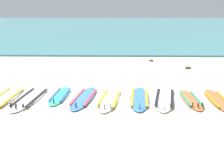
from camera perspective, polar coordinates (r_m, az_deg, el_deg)
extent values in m
plane|color=beige|center=(8.82, -3.09, -2.16)|extent=(80.00, 80.00, 0.00)
cube|color=teal|center=(45.47, 0.47, 12.13)|extent=(80.00, 60.00, 0.10)
ellipsoid|color=white|center=(9.00, -21.09, -2.62)|extent=(0.70, 2.54, 0.07)
cube|color=gold|center=(8.90, -19.78, -2.42)|extent=(0.14, 1.77, 0.01)
ellipsoid|color=white|center=(8.72, -16.50, -2.77)|extent=(0.82, 2.54, 0.07)
cube|color=black|center=(8.79, -17.88, -2.45)|extent=(0.22, 1.75, 0.01)
cube|color=black|center=(8.62, -15.14, -2.58)|extent=(0.22, 1.75, 0.01)
cube|color=black|center=(7.85, -19.18, -4.34)|extent=(0.02, 0.09, 0.11)
cube|color=black|center=(7.97, -20.13, -4.12)|extent=(0.02, 0.09, 0.11)
cube|color=black|center=(7.83, -17.86, -4.26)|extent=(0.02, 0.09, 0.11)
ellipsoid|color=#2DB793|center=(8.74, -10.62, -2.34)|extent=(0.56, 1.95, 0.07)
cube|color=#334CB2|center=(8.77, -11.73, -2.05)|extent=(0.12, 1.35, 0.01)
cube|color=#334CB2|center=(8.69, -9.52, -2.11)|extent=(0.12, 1.35, 0.01)
cube|color=black|center=(8.02, -11.93, -3.36)|extent=(0.02, 0.09, 0.11)
ellipsoid|color=#3875CC|center=(8.43, -5.75, -2.81)|extent=(0.87, 2.36, 0.07)
cube|color=#D13838|center=(8.47, -7.12, -2.47)|extent=(0.29, 1.61, 0.01)
cube|color=#D13838|center=(8.37, -4.38, -2.61)|extent=(0.29, 1.61, 0.01)
cube|color=black|center=(7.59, -7.45, -4.25)|extent=(0.02, 0.09, 0.11)
ellipsoid|color=white|center=(8.25, -0.51, -3.13)|extent=(0.84, 2.37, 0.07)
cube|color=gold|center=(8.27, -1.94, -2.80)|extent=(0.27, 1.62, 0.01)
cube|color=gold|center=(8.21, 0.93, -2.93)|extent=(0.27, 1.62, 0.01)
cube|color=black|center=(7.38, -1.55, -4.68)|extent=(0.02, 0.09, 0.11)
cube|color=black|center=(7.46, -2.68, -4.46)|extent=(0.02, 0.09, 0.11)
cube|color=black|center=(7.41, -0.25, -4.58)|extent=(0.02, 0.09, 0.11)
ellipsoid|color=#3875CC|center=(8.39, 5.67, -2.91)|extent=(0.77, 2.39, 0.07)
cube|color=gold|center=(8.38, 4.23, -2.60)|extent=(0.21, 1.65, 0.01)
cube|color=gold|center=(8.38, 7.13, -2.68)|extent=(0.21, 1.65, 0.01)
cube|color=black|center=(7.49, 5.66, -4.46)|extent=(0.02, 0.09, 0.11)
ellipsoid|color=white|center=(8.47, 10.80, -2.93)|extent=(1.05, 2.50, 0.07)
cube|color=black|center=(8.46, 9.33, -2.58)|extent=(0.40, 1.68, 0.01)
cube|color=black|center=(8.46, 12.29, -2.75)|extent=(0.40, 1.68, 0.01)
cube|color=black|center=(7.55, 10.63, -4.50)|extent=(0.03, 0.09, 0.11)
cube|color=black|center=(7.61, 9.39, -4.28)|extent=(0.03, 0.09, 0.11)
cube|color=black|center=(7.60, 11.90, -4.42)|extent=(0.03, 0.09, 0.11)
ellipsoid|color=orange|center=(8.55, 15.88, -3.08)|extent=(0.51, 1.94, 0.07)
cube|color=teal|center=(8.50, 14.76, -2.83)|extent=(0.09, 1.36, 0.01)
cube|color=teal|center=(8.59, 17.02, -2.80)|extent=(0.09, 1.36, 0.01)
cube|color=black|center=(7.84, 17.34, -4.19)|extent=(0.01, 0.09, 0.11)
cube|color=black|center=(7.85, 16.28, -4.07)|extent=(0.01, 0.09, 0.11)
cube|color=black|center=(7.93, 18.14, -4.03)|extent=(0.01, 0.09, 0.11)
ellipsoid|color=orange|center=(8.76, 20.97, -3.08)|extent=(0.60, 2.18, 0.07)
cube|color=gold|center=(8.69, 19.78, -2.83)|extent=(0.12, 1.51, 0.01)
ellipsoid|color=#384723|center=(14.47, 8.07, 4.85)|extent=(0.25, 0.20, 0.09)
ellipsoid|color=#384723|center=(13.01, 15.38, 3.29)|extent=(0.29, 0.23, 0.10)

